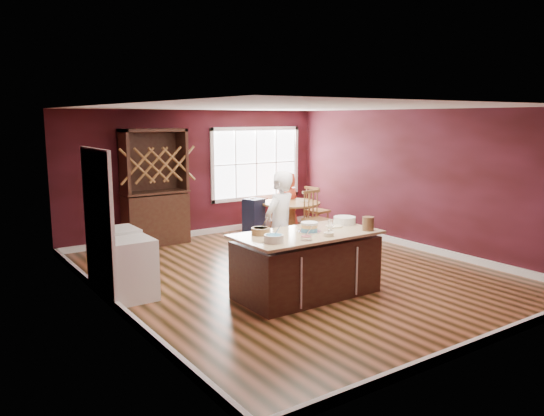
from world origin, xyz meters
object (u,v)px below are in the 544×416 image
(chair_north, at_px, (281,206))
(baker, at_px, (280,227))
(hutch, at_px, (155,187))
(chair_east, at_px, (317,209))
(toddler, at_px, (252,200))
(kitchen_island, at_px, (306,265))
(chair_south, at_px, (317,218))
(seated_woman, at_px, (288,202))
(dryer, at_px, (117,258))
(washer, at_px, (132,269))
(layer_cake, at_px, (309,227))
(high_chair, at_px, (254,217))
(dining_table, at_px, (291,212))

(chair_north, bearing_deg, baker, 27.32)
(chair_north, xyz_separation_m, hutch, (-3.03, 0.11, 0.64))
(chair_east, height_order, toddler, chair_east)
(kitchen_island, relative_size, toddler, 8.00)
(chair_south, relative_size, seated_woman, 0.82)
(dryer, bearing_deg, hutch, 55.65)
(kitchen_island, xyz_separation_m, toddler, (1.34, 3.57, 0.37))
(hutch, relative_size, washer, 2.66)
(toddler, bearing_deg, washer, -146.29)
(layer_cake, relative_size, chair_north, 0.33)
(kitchen_island, height_order, dryer, kitchen_island)
(kitchen_island, height_order, seated_woman, seated_woman)
(chair_east, distance_m, seated_woman, 0.68)
(layer_cake, xyz_separation_m, high_chair, (1.29, 3.51, -0.55))
(hutch, bearing_deg, chair_south, -34.36)
(dining_table, relative_size, dryer, 1.40)
(layer_cake, xyz_separation_m, chair_east, (2.79, 3.22, -0.46))
(layer_cake, bearing_deg, chair_east, 49.08)
(kitchen_island, bearing_deg, layer_cake, 23.05)
(dining_table, xyz_separation_m, seated_woman, (0.25, 0.46, 0.14))
(kitchen_island, relative_size, layer_cake, 6.04)
(chair_east, bearing_deg, toddler, 68.70)
(chair_east, relative_size, toddler, 4.04)
(high_chair, bearing_deg, chair_south, -74.64)
(chair_east, xyz_separation_m, chair_south, (-0.75, -0.90, 0.02))
(dryer, bearing_deg, kitchen_island, -41.21)
(seated_woman, distance_m, hutch, 3.00)
(dryer, bearing_deg, toddler, 25.81)
(layer_cake, height_order, chair_south, chair_south)
(dining_table, distance_m, dryer, 4.45)
(baker, height_order, hutch, hutch)
(seated_woman, distance_m, washer, 5.11)
(chair_south, bearing_deg, high_chair, 122.27)
(dining_table, height_order, washer, washer)
(chair_east, distance_m, dryer, 5.19)
(dining_table, height_order, toddler, toddler)
(seated_woman, bearing_deg, chair_east, 133.40)
(high_chair, height_order, hutch, hutch)
(kitchen_island, distance_m, layer_cake, 0.56)
(washer, bearing_deg, high_chair, 33.33)
(chair_east, bearing_deg, high_chair, 69.39)
(hutch, xyz_separation_m, washer, (-1.57, -2.94, -0.73))
(chair_east, relative_size, high_chair, 1.19)
(seated_woman, bearing_deg, high_chair, 0.40)
(kitchen_island, xyz_separation_m, high_chair, (1.36, 3.54, 0.00))
(layer_cake, xyz_separation_m, dryer, (-2.22, 1.85, -0.54))
(kitchen_island, height_order, high_chair, kitchen_island)
(kitchen_island, xyz_separation_m, dryer, (-2.14, 1.88, 0.01))
(layer_cake, height_order, high_chair, layer_cake)
(high_chair, distance_m, hutch, 2.16)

